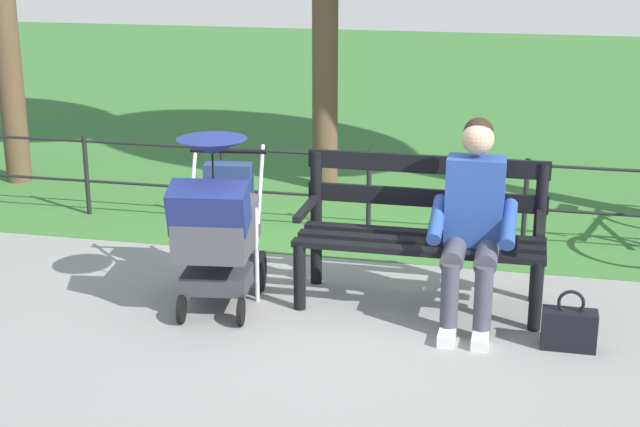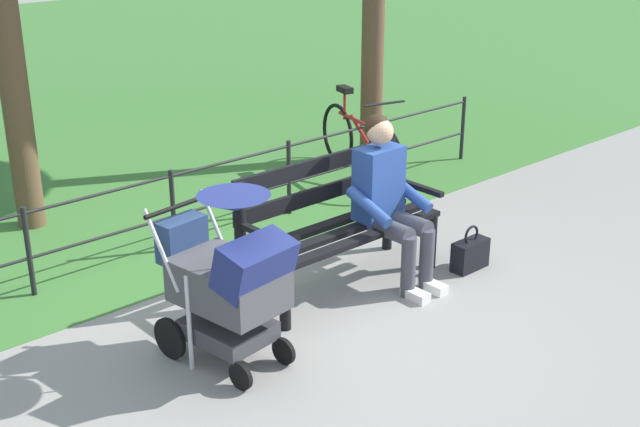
% 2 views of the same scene
% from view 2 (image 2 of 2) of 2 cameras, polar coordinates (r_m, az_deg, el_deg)
% --- Properties ---
extents(ground_plane, '(60.00, 60.00, 0.00)m').
position_cam_2_polar(ground_plane, '(6.07, -2.37, -6.58)').
color(ground_plane, gray).
extents(park_bench, '(1.60, 0.60, 0.96)m').
position_cam_2_polar(park_bench, '(6.28, 1.01, -0.29)').
color(park_bench, black).
rests_on(park_bench, ground).
extents(person_on_bench, '(0.53, 0.74, 1.28)m').
position_cam_2_polar(person_on_bench, '(6.30, 4.67, 1.20)').
color(person_on_bench, '#42424C').
rests_on(person_on_bench, ground).
extents(stroller, '(0.61, 0.94, 1.15)m').
position_cam_2_polar(stroller, '(5.23, -6.19, -4.30)').
color(stroller, black).
rests_on(stroller, ground).
extents(handbag, '(0.32, 0.14, 0.37)m').
position_cam_2_polar(handbag, '(6.75, 10.11, -2.71)').
color(handbag, black).
rests_on(handbag, ground).
extents(park_fence, '(7.41, 0.04, 0.70)m').
position_cam_2_polar(park_fence, '(7.11, -8.08, 1.24)').
color(park_fence, black).
rests_on(park_fence, ground).
extents(bicycle, '(0.57, 1.61, 0.89)m').
position_cam_2_polar(bicycle, '(8.66, 2.73, 4.78)').
color(bicycle, black).
rests_on(bicycle, ground).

